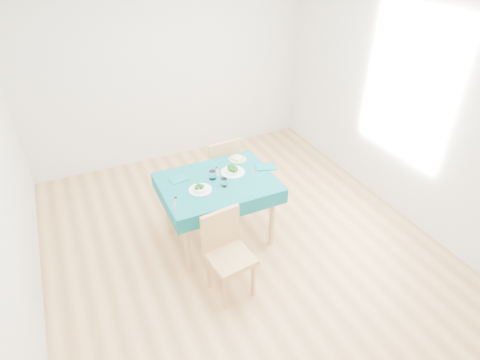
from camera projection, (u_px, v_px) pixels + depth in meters
name	position (u px, v px, depth m)	size (l,w,h in m)	color
room_shell	(240.00, 135.00, 3.66)	(4.02, 4.52, 2.73)	#A97946
table	(219.00, 211.00, 4.29)	(1.15, 0.87, 0.76)	#08545D
chair_near	(230.00, 254.00, 3.60)	(0.38, 0.42, 0.96)	tan
chair_far	(218.00, 161.00, 4.91)	(0.40, 0.44, 1.01)	tan
bowl_near	(200.00, 187.00, 3.92)	(0.23, 0.23, 0.07)	white
bowl_far	(233.00, 169.00, 4.20)	(0.25, 0.25, 0.08)	white
fork_near	(175.00, 203.00, 3.77)	(0.02, 0.19, 0.00)	silver
knife_near	(203.00, 193.00, 3.91)	(0.02, 0.21, 0.00)	silver
fork_far	(217.00, 172.00, 4.23)	(0.02, 0.18, 0.00)	silver
knife_far	(253.00, 170.00, 4.26)	(0.01, 0.19, 0.00)	silver
napkin_near	(179.00, 179.00, 4.10)	(0.19, 0.13, 0.01)	#0C5F66
napkin_far	(266.00, 167.00, 4.30)	(0.21, 0.15, 0.01)	#0C5F66
tumbler_center	(213.00, 175.00, 4.09)	(0.07, 0.07, 0.09)	white
tumbler_side	(224.00, 182.00, 3.99)	(0.07, 0.07, 0.09)	white
side_plate	(238.00, 159.00, 4.44)	(0.20, 0.20, 0.01)	#95BF5D
bread_slice	(238.00, 158.00, 4.43)	(0.11, 0.11, 0.02)	beige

